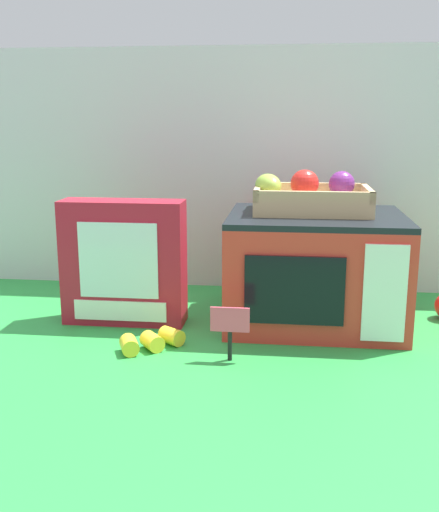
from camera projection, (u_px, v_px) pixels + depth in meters
The scene contains 7 objects.
ground_plane at pixel (231, 324), 1.28m from camera, with size 1.70×1.70×0.00m, color green.
display_back_panel at pixel (243, 171), 1.51m from camera, with size 1.61×0.03×0.60m, color silver.
toy_microwave at pixel (315, 269), 1.27m from camera, with size 0.36×0.30×0.23m.
food_groups_crate at pixel (309, 198), 1.26m from camera, with size 0.25×0.17×0.09m.
cookie_set_box at pixel (124, 262), 1.26m from camera, with size 0.26×0.08×0.26m.
price_sign at pixel (230, 325), 1.07m from camera, with size 0.07×0.01×0.10m.
loose_toy_banana at pixel (151, 341), 1.13m from camera, with size 0.12×0.11×0.03m.
Camera 1 is at (0.12, -1.20, 0.43)m, focal length 42.22 mm.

